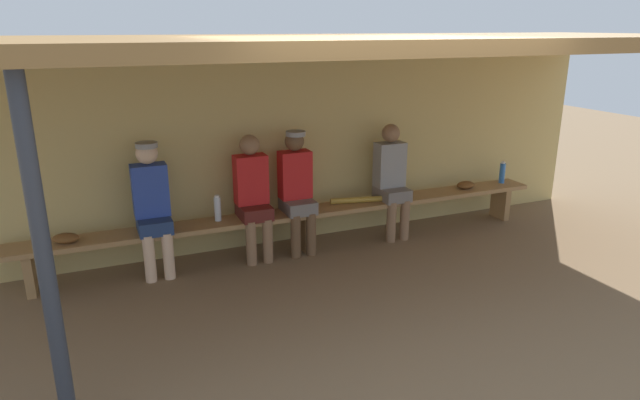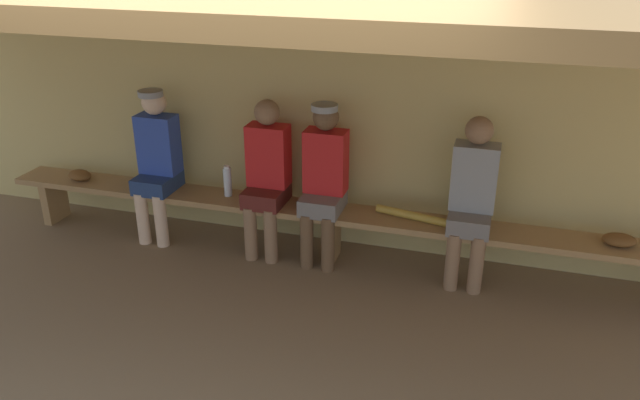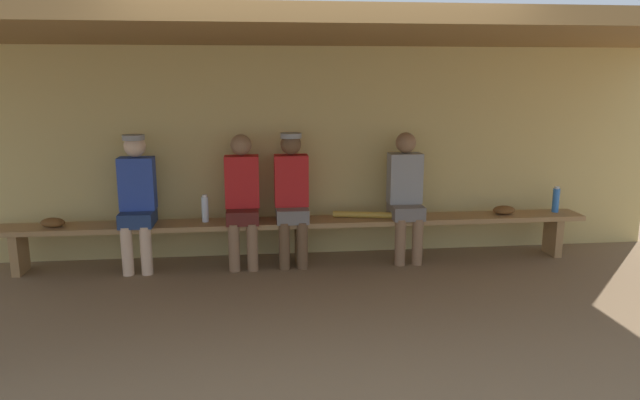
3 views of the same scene
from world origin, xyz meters
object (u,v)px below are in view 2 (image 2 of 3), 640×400
player_leftmost (267,172)px  player_middle (324,177)px  water_bottle_clear (228,181)px  baseball_glove_dark_brown (80,175)px  baseball_bat (421,218)px  bench (332,218)px  player_in_red (472,195)px  player_with_sunglasses (157,158)px  baseball_glove_worn (619,240)px

player_leftmost → player_middle: bearing=0.1°
player_middle → water_bottle_clear: size_ratio=4.85×
water_bottle_clear → baseball_glove_dark_brown: (-1.46, -0.05, -0.09)m
baseball_bat → water_bottle_clear: bearing=-168.9°
bench → water_bottle_clear: water_bottle_clear is taller
player_in_red → water_bottle_clear: size_ratio=4.81×
player_leftmost → baseball_glove_dark_brown: bearing=-179.3°
player_middle → baseball_bat: (0.81, -0.00, -0.25)m
player_in_red → baseball_glove_dark_brown: (-3.51, -0.02, -0.22)m
player_middle → baseball_glove_dark_brown: bearing=-179.5°
water_bottle_clear → player_middle: bearing=-2.1°
water_bottle_clear → baseball_bat: bearing=-1.2°
player_leftmost → baseball_bat: (1.30, -0.00, -0.24)m
baseball_glove_dark_brown → baseball_bat: 3.14m
player_with_sunglasses → baseball_bat: bearing=-0.1°
water_bottle_clear → baseball_bat: 1.68m
player_in_red → baseball_glove_dark_brown: player_in_red is taller
player_leftmost → player_with_sunglasses: 1.03m
player_leftmost → player_middle: (0.50, 0.00, 0.02)m
bench → player_leftmost: (-0.57, 0.00, 0.34)m
bench → player_leftmost: bearing=179.7°
bench → player_middle: player_middle is taller
player_leftmost → baseball_glove_worn: player_leftmost is taller
player_in_red → baseball_glove_dark_brown: bearing=-179.7°
player_with_sunglasses → water_bottle_clear: player_with_sunglasses is taller
baseball_glove_worn → player_in_red: bearing=177.1°
baseball_glove_worn → player_middle: bearing=176.9°
player_middle → baseball_bat: 0.85m
baseball_glove_dark_brown → baseball_bat: bearing=17.3°
player_with_sunglasses → baseball_bat: (2.33, -0.00, -0.25)m
baseball_glove_worn → baseball_bat: baseball_glove_worn is taller
player_leftmost → player_middle: size_ratio=0.99×
player_middle → baseball_glove_worn: size_ratio=5.60×
water_bottle_clear → baseball_glove_worn: bearing=-0.5°
water_bottle_clear → baseball_glove_dark_brown: 1.46m
bench → baseball_bat: baseball_bat is taller
baseball_glove_dark_brown → baseball_bat: baseball_glove_dark_brown is taller
player_with_sunglasses → water_bottle_clear: size_ratio=4.85×
player_in_red → baseball_glove_worn: bearing=0.4°
player_in_red → player_middle: bearing=180.0°
player_in_red → baseball_glove_worn: size_ratio=5.56×
water_bottle_clear → baseball_bat: (1.68, -0.04, -0.10)m
player_middle → player_with_sunglasses: bearing=180.0°
player_leftmost → water_bottle_clear: (-0.38, 0.03, -0.14)m
player_middle → baseball_glove_dark_brown: size_ratio=5.60×
baseball_bat → player_middle: bearing=-168.0°
water_bottle_clear → baseball_glove_worn: (3.13, -0.03, -0.09)m
water_bottle_clear → baseball_bat: size_ratio=0.36×
bench → baseball_bat: 0.74m
water_bottle_clear → baseball_glove_dark_brown: bearing=-177.9°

